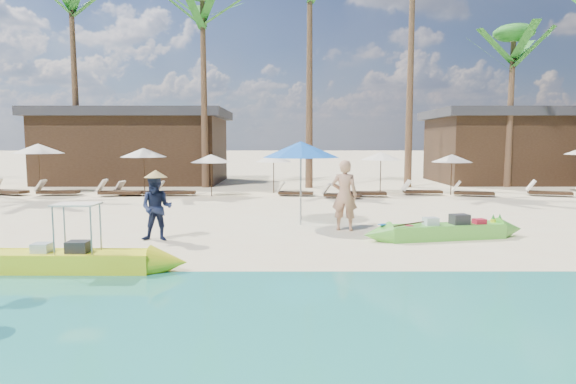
{
  "coord_description": "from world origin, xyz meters",
  "views": [
    {
      "loc": [
        1.0,
        -11.26,
        2.43
      ],
      "look_at": [
        1.02,
        2.0,
        1.03
      ],
      "focal_mm": 30.0,
      "sensor_mm": 36.0,
      "label": 1
    }
  ],
  "objects_px": {
    "green_canoe": "(445,231)",
    "yellow_canoe": "(68,261)",
    "tourist": "(344,195)",
    "blue_umbrella": "(301,149)"
  },
  "relations": [
    {
      "from": "yellow_canoe",
      "to": "blue_umbrella",
      "type": "bearing_deg",
      "value": 49.23
    },
    {
      "from": "green_canoe",
      "to": "yellow_canoe",
      "type": "bearing_deg",
      "value": -170.55
    },
    {
      "from": "yellow_canoe",
      "to": "tourist",
      "type": "relative_size",
      "value": 2.56
    },
    {
      "from": "tourist",
      "to": "blue_umbrella",
      "type": "distance_m",
      "value": 1.92
    },
    {
      "from": "yellow_canoe",
      "to": "tourist",
      "type": "bearing_deg",
      "value": 37.23
    },
    {
      "from": "green_canoe",
      "to": "yellow_canoe",
      "type": "xyz_separation_m",
      "value": [
        -8.05,
        -3.05,
        0.0
      ]
    },
    {
      "from": "green_canoe",
      "to": "yellow_canoe",
      "type": "height_order",
      "value": "yellow_canoe"
    },
    {
      "from": "green_canoe",
      "to": "blue_umbrella",
      "type": "xyz_separation_m",
      "value": [
        -3.56,
        2.07,
        2.0
      ]
    },
    {
      "from": "green_canoe",
      "to": "tourist",
      "type": "relative_size",
      "value": 2.46
    },
    {
      "from": "green_canoe",
      "to": "tourist",
      "type": "height_order",
      "value": "tourist"
    }
  ]
}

